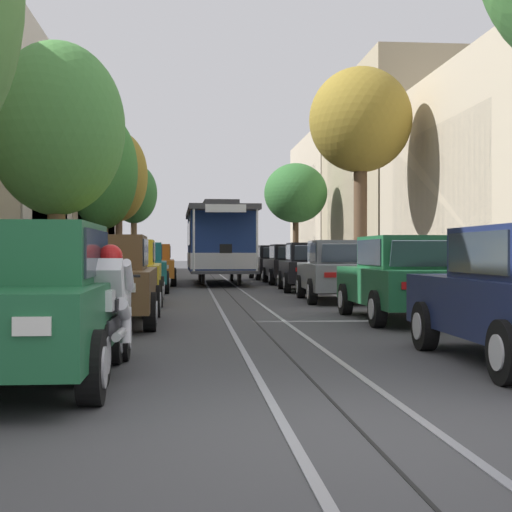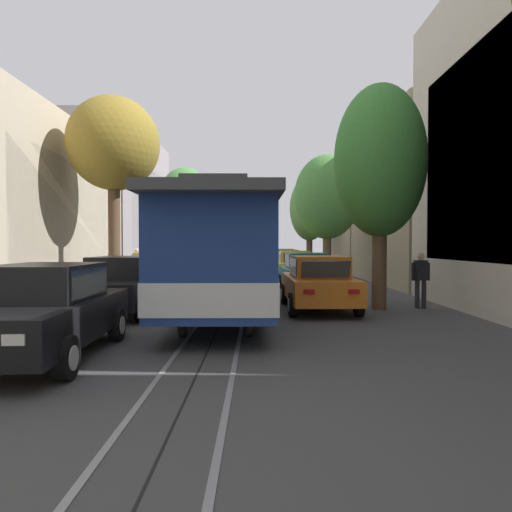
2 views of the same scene
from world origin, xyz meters
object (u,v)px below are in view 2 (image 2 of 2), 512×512
object	(u,v)px
street_tree_kerb_left_second	(327,198)
pedestrian_on_right_pavement	(421,277)
parked_car_black_fifth_right	(122,285)
cable_car_trolley	(222,255)
street_tree_kerb_left_mid	(380,162)
fire_hydrant	(308,266)
parked_car_grey_mid_right	(187,266)
parked_car_teal_fourth_left	(306,272)
street_tree_kerb_right_second	(114,145)
motorcycle_with_rider	(272,261)
pedestrian_on_left_pavement	(137,263)
parked_car_black_fourth_right	(166,272)
parked_car_green_second_right	(199,262)
parked_car_orange_fifth_left	(318,283)
street_tree_kerb_left_near	(310,209)
parked_car_yellow_mid_left	(294,266)
parked_car_green_near_left	(283,259)
street_sign_post	(185,250)
parked_car_brown_second_left	(286,262)
street_tree_kerb_right_near	(185,196)
parked_car_black_sixth_right	(44,310)
parked_car_navy_near_right	(210,259)

from	to	relation	value
street_tree_kerb_left_second	pedestrian_on_right_pavement	xyz separation A→B (m)	(-1.28, 10.16, -3.39)
parked_car_black_fifth_right	cable_car_trolley	world-z (taller)	cable_car_trolley
street_tree_kerb_left_mid	fire_hydrant	bearing A→B (deg)	-89.75
parked_car_grey_mid_right	street_tree_kerb_left_mid	size ratio (longest dim) A/B	0.67
parked_car_teal_fourth_left	parked_car_grey_mid_right	distance (m)	7.68
parked_car_black_fifth_right	street_tree_kerb_right_second	xyz separation A→B (m)	(1.74, -4.99, 4.91)
motorcycle_with_rider	pedestrian_on_left_pavement	bearing A→B (deg)	56.59
street_tree_kerb_left_mid	motorcycle_with_rider	size ratio (longest dim) A/B	3.34
parked_car_black_fifth_right	cable_car_trolley	xyz separation A→B (m)	(-2.86, 1.08, 0.86)
parked_car_teal_fourth_left	cable_car_trolley	size ratio (longest dim) A/B	0.48
street_tree_kerb_left_second	street_tree_kerb_right_second	size ratio (longest dim) A/B	0.87
pedestrian_on_left_pavement	parked_car_black_fourth_right	bearing A→B (deg)	114.97
parked_car_green_second_right	pedestrian_on_left_pavement	bearing A→B (deg)	64.25
parked_car_black_fifth_right	street_tree_kerb_left_second	distance (m)	13.88
parked_car_orange_fifth_left	street_tree_kerb_right_second	xyz separation A→B (m)	(7.28, -4.27, 4.91)
street_tree_kerb_right_second	motorcycle_with_rider	xyz separation A→B (m)	(-6.66, -17.72, -5.06)
street_tree_kerb_left_near	motorcycle_with_rider	world-z (taller)	street_tree_kerb_left_near
parked_car_yellow_mid_left	cable_car_trolley	size ratio (longest dim) A/B	0.48
parked_car_orange_fifth_left	motorcycle_with_rider	distance (m)	22.00
parked_car_green_near_left	pedestrian_on_right_pavement	xyz separation A→B (m)	(-2.88, 21.91, 0.15)
street_tree_kerb_left_mid	street_tree_kerb_left_near	bearing A→B (deg)	-90.60
street_tree_kerb_left_mid	street_tree_kerb_right_second	world-z (taller)	street_tree_kerb_right_second
cable_car_trolley	pedestrian_on_left_pavement	distance (m)	13.62
parked_car_black_fifth_right	street_sign_post	xyz separation A→B (m)	(1.47, -20.97, 0.71)
parked_car_grey_mid_right	street_tree_kerb_left_mid	distance (m)	12.94
parked_car_teal_fourth_left	street_sign_post	world-z (taller)	street_sign_post
street_tree_kerb_left_near	pedestrian_on_left_pavement	world-z (taller)	street_tree_kerb_left_near
parked_car_brown_second_left	parked_car_black_fourth_right	distance (m)	12.50
parked_car_brown_second_left	pedestrian_on_right_pavement	world-z (taller)	pedestrian_on_right_pavement
parked_car_teal_fourth_left	parked_car_green_second_right	world-z (taller)	same
parked_car_green_second_right	street_tree_kerb_left_mid	size ratio (longest dim) A/B	0.66
parked_car_green_second_right	street_tree_kerb_right_near	bearing A→B (deg)	-70.14
parked_car_green_second_right	street_tree_kerb_right_second	xyz separation A→B (m)	(1.76, 11.72, 4.91)
parked_car_green_second_right	street_tree_kerb_left_second	xyz separation A→B (m)	(-7.36, 5.51, 3.54)
parked_car_brown_second_left	street_tree_kerb_right_second	size ratio (longest dim) A/B	0.58
parked_car_brown_second_left	parked_car_black_fourth_right	xyz separation A→B (m)	(5.52, 11.22, 0.00)
parked_car_green_second_right	parked_car_black_sixth_right	bearing A→B (deg)	90.31
parked_car_black_fifth_right	cable_car_trolley	distance (m)	3.18
parked_car_navy_near_right	fire_hydrant	bearing A→B (deg)	158.18
parked_car_green_second_right	street_tree_kerb_right_second	world-z (taller)	street_tree_kerb_right_second
motorcycle_with_rider	street_sign_post	xyz separation A→B (m)	(6.39, 1.75, 0.86)
cable_car_trolley	street_tree_kerb_right_near	bearing A→B (deg)	-78.76
parked_car_grey_mid_right	street_tree_kerb_right_second	bearing A→B (deg)	72.53
parked_car_grey_mid_right	motorcycle_with_rider	distance (m)	12.63
parked_car_black_sixth_right	street_tree_kerb_right_near	size ratio (longest dim) A/B	0.59
parked_car_grey_mid_right	street_tree_kerb_left_near	world-z (taller)	street_tree_kerb_left_near
parked_car_yellow_mid_left	parked_car_green_near_left	bearing A→B (deg)	-90.43
parked_car_black_fourth_right	street_tree_kerb_left_mid	world-z (taller)	street_tree_kerb_left_mid
parked_car_orange_fifth_left	street_tree_kerb_left_mid	distance (m)	3.98
parked_car_grey_mid_right	cable_car_trolley	world-z (taller)	cable_car_trolley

